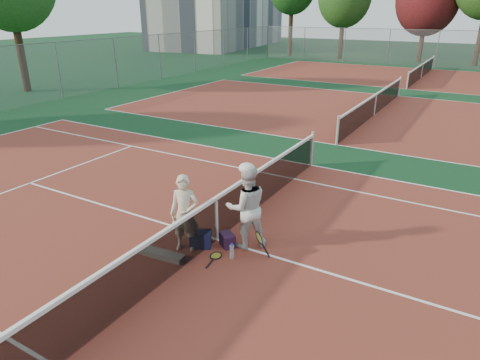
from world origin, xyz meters
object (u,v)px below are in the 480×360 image
Objects in this scene: racket_red at (186,229)px; sports_bag_navy at (201,239)px; sports_bag_purple at (227,240)px; player_b at (247,207)px; net_main at (217,219)px; racket_black_held at (259,245)px; player_a at (185,213)px; racket_spare at (216,256)px; water_bottle at (232,252)px.

racket_red reaches higher than sports_bag_navy.
racket_red reaches higher than sports_bag_purple.
player_b is 5.05× the size of sports_bag_purple.
net_main is 1.13m from racket_black_held.
racket_black_held is 1.27m from sports_bag_navy.
player_a reaches higher than sports_bag_navy.
racket_spare is 1.37× the size of sports_bag_navy.
racket_red is 0.92m from sports_bag_purple.
sports_bag_purple is at bearing -35.18° from racket_red.
player_b reaches higher than player_a.
racket_red is 1.05× the size of racket_black_held.
racket_black_held is at bearing 105.76° from player_b.
water_bottle is at bearing -48.14° from sports_bag_purple.
racket_spare is at bearing -17.23° from player_a.
water_bottle is (0.32, 0.09, 0.14)m from racket_spare.
net_main is 0.84m from racket_spare.
racket_red is at bearing -145.99° from net_main.
racket_red is (-0.54, -0.36, -0.22)m from net_main.
racket_spare is 0.54m from sports_bag_navy.
sports_bag_purple is 0.50m from water_bottle.
net_main is 36.60× the size of water_bottle.
player_a is 4.61× the size of sports_bag_purple.
player_a is 1.62m from racket_black_held.
racket_spare is 1.70× the size of sports_bag_purple.
racket_red is 1.62× the size of sports_bag_purple.
sports_bag_navy is 1.45× the size of water_bottle.
racket_red is 0.95m from racket_spare.
racket_spare is (0.89, -0.22, -0.27)m from racket_red.
racket_red is at bearing 103.23° from player_a.
sports_bag_purple is at bearing 15.88° from player_a.
player_b is 3.27× the size of racket_black_held.
sports_bag_navy is (0.21, 0.22, -0.64)m from player_a.
sports_bag_navy is at bearing 61.21° from racket_spare.
player_a is (-0.35, -0.63, 0.30)m from net_main.
sports_bag_purple is at bearing -8.26° from player_b.
water_bottle is at bearing -13.29° from player_a.
net_main is at bearing 21.44° from racket_spare.
sports_bag_navy is at bearing -9.67° from player_b.
sports_bag_purple is at bearing 32.48° from sports_bag_navy.
sports_bag_purple is at bearing -21.72° from racket_black_held.
net_main reaches higher than racket_black_held.
racket_red is 0.95× the size of racket_spare.
sports_bag_purple is (0.47, 0.30, -0.03)m from sports_bag_navy.
net_main is at bearing -32.72° from player_b.
racket_red reaches higher than water_bottle.
player_a is 0.71m from sports_bag_navy.
sports_bag_purple is (0.68, 0.52, -0.67)m from player_a.
player_b is at bearing 34.90° from sports_bag_purple.
net_main is 6.76× the size of player_a.
racket_red is 1.65m from racket_black_held.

